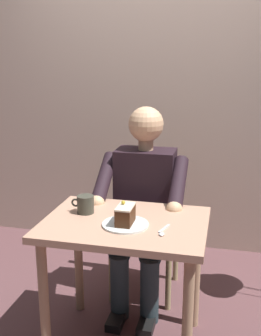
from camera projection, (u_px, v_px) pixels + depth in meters
cafe_rear_panel at (168, 59)px, 3.12m from camera, size 6.40×0.12×3.00m
dining_table at (125, 242)px, 2.09m from camera, size 0.82×0.60×0.71m
chair at (148, 218)px, 2.70m from camera, size 0.42×0.42×0.89m
seated_person at (143, 205)px, 2.50m from camera, size 0.53×0.58×1.23m
dessert_plate at (125, 224)px, 2.01m from camera, size 0.23×0.23×0.01m
cake_slice at (125, 215)px, 2.00m from camera, size 0.08×0.13×0.11m
coffee_cup at (85, 204)px, 2.16m from camera, size 0.12×0.09×0.09m
dessert_spoon at (163, 231)px, 1.93m from camera, size 0.04×0.14×0.01m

